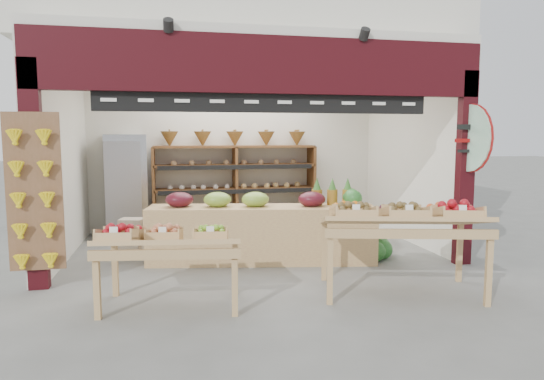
{
  "coord_description": "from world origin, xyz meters",
  "views": [
    {
      "loc": [
        -1.2,
        -7.02,
        1.79
      ],
      "look_at": [
        0.21,
        -0.2,
        1.0
      ],
      "focal_mm": 32.0,
      "sensor_mm": 36.0,
      "label": 1
    }
  ],
  "objects": [
    {
      "name": "ground",
      "position": [
        0.0,
        0.0,
        0.0
      ],
      "size": [
        60.0,
        60.0,
        0.0
      ],
      "primitive_type": "plane",
      "color": "slate",
      "rests_on": "ground"
    },
    {
      "name": "display_table_right",
      "position": [
        1.32,
        -2.03,
        0.88
      ],
      "size": [
        1.96,
        1.38,
        1.11
      ],
      "color": "tan",
      "rests_on": "ground"
    },
    {
      "name": "gift_sign",
      "position": [
        2.75,
        -1.15,
        1.75
      ],
      "size": [
        0.04,
        0.93,
        0.92
      ],
      "color": "#B6E5C9",
      "rests_on": "ground"
    },
    {
      "name": "back_shelving",
      "position": [
        -0.04,
        1.95,
        1.15
      ],
      "size": [
        3.02,
        0.49,
        1.86
      ],
      "color": "brown",
      "rests_on": "ground"
    },
    {
      "name": "mid_counter",
      "position": [
        0.02,
        -0.39,
        0.44
      ],
      "size": [
        3.24,
        1.16,
        1.02
      ],
      "color": "tan",
      "rests_on": "ground"
    },
    {
      "name": "cardboard_stack",
      "position": [
        -1.58,
        0.18,
        0.21
      ],
      "size": [
        1.01,
        0.72,
        0.58
      ],
      "color": "beige",
      "rests_on": "ground"
    },
    {
      "name": "shop_structure",
      "position": [
        0.0,
        1.61,
        3.92
      ],
      "size": [
        6.36,
        5.12,
        5.4
      ],
      "color": "silver",
      "rests_on": "ground"
    },
    {
      "name": "watermelon_pile",
      "position": [
        1.59,
        -0.45,
        0.2
      ],
      "size": [
        0.76,
        0.72,
        0.55
      ],
      "color": "#174619",
      "rests_on": "ground"
    },
    {
      "name": "banana_board",
      "position": [
        -2.73,
        -1.17,
        1.12
      ],
      "size": [
        0.6,
        0.15,
        1.8
      ],
      "color": "brown",
      "rests_on": "ground"
    },
    {
      "name": "display_table_left",
      "position": [
        -1.32,
        -1.89,
        0.71
      ],
      "size": [
        1.55,
        1.0,
        0.95
      ],
      "color": "tan",
      "rests_on": "ground"
    },
    {
      "name": "refrigerator",
      "position": [
        -2.01,
        1.85,
        0.9
      ],
      "size": [
        0.8,
        0.8,
        1.81
      ],
      "primitive_type": "cube",
      "rotation": [
        0.0,
        0.0,
        0.14
      ],
      "color": "#B1B2B8",
      "rests_on": "ground"
    }
  ]
}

